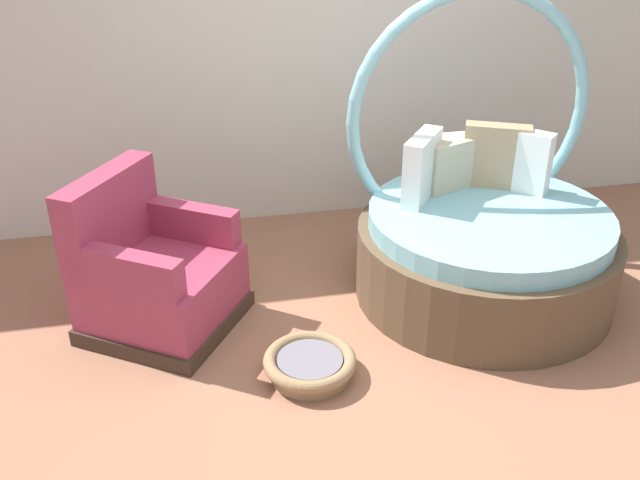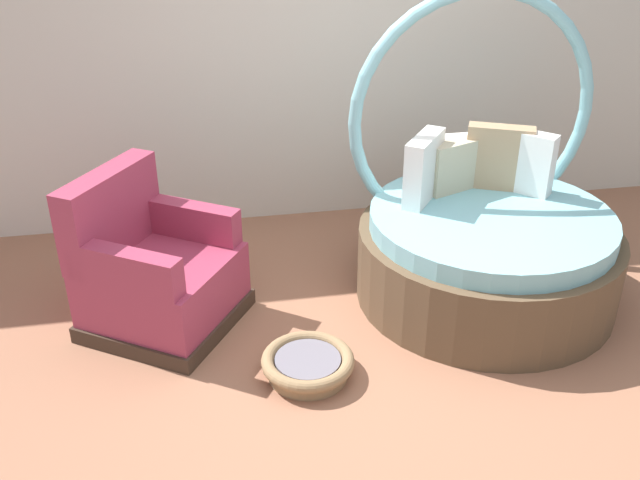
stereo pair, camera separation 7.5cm
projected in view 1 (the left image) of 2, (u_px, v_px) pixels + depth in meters
The scene contains 5 objects.
ground_plane at pixel (379, 369), 3.95m from camera, with size 8.00×8.00×0.02m, color #936047.
back_wall at pixel (307, 42), 5.12m from camera, with size 8.00×0.12×2.67m, color beige.
round_daybed at pixel (483, 234), 4.50m from camera, with size 1.63×1.63×1.87m.
red_armchair at pixel (154, 275), 4.19m from camera, with size 1.10×1.10×0.94m.
pet_basket at pixel (310, 364), 3.86m from camera, with size 0.51×0.51×0.13m.
Camera 1 is at (-0.96, -3.02, 2.49)m, focal length 39.89 mm.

